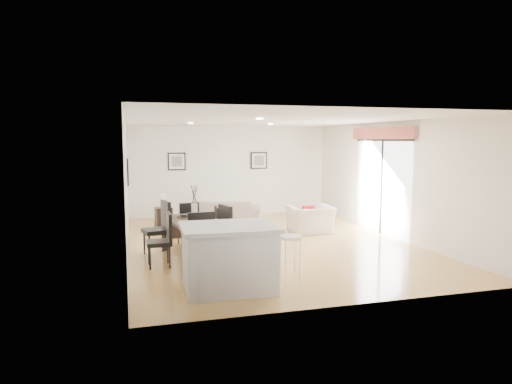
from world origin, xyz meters
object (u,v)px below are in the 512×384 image
object	(u,v)px
dining_chair_enear	(231,230)
kitchen_island	(229,257)
dining_chair_wnear	(164,237)
sofa	(222,211)
armchair	(311,220)
dining_chair_efar	(222,226)
coffee_table	(194,227)
dining_chair_head	(203,240)
side_table	(164,218)
bar_stool	(290,243)
dining_table	(195,224)
dining_chair_foot	(188,221)
dining_chair_wfar	(160,225)

from	to	relation	value
dining_chair_enear	kitchen_island	world-z (taller)	dining_chair_enear
dining_chair_wnear	sofa	bearing A→B (deg)	154.04
armchair	dining_chair_efar	bearing A→B (deg)	28.03
dining_chair_efar	coffee_table	size ratio (longest dim) A/B	0.88
dining_chair_wnear	dining_chair_efar	bearing A→B (deg)	123.83
armchair	dining_chair_wnear	xyz separation A→B (m)	(-3.69, -2.08, 0.21)
dining_chair_head	side_table	xyz separation A→B (m)	(-0.35, 4.34, -0.31)
bar_stool	dining_table	bearing A→B (deg)	120.97
dining_chair_wnear	dining_chair_foot	xyz separation A→B (m)	(0.63, 1.54, -0.01)
armchair	dining_table	size ratio (longest dim) A/B	0.54
sofa	bar_stool	bearing A→B (deg)	104.99
dining_table	side_table	bearing A→B (deg)	87.17
dining_chair_efar	dining_chair_head	distance (m)	1.66
sofa	dining_chair_efar	size ratio (longest dim) A/B	2.29
dining_table	dining_chair_efar	bearing A→B (deg)	26.03
armchair	dining_chair_efar	xyz separation A→B (m)	(-2.44, -1.20, 0.18)
dining_table	kitchen_island	xyz separation A→B (m)	(0.23, -2.03, -0.16)
sofa	armchair	distance (m)	2.75
dining_chair_efar	bar_stool	size ratio (longest dim) A/B	1.18
dining_chair_wnear	kitchen_island	world-z (taller)	kitchen_island
dining_chair_wfar	dining_chair_enear	size ratio (longest dim) A/B	0.99
dining_table	dining_chair_foot	world-z (taller)	dining_chair_foot
dining_chair_head	dining_chair_foot	size ratio (longest dim) A/B	1.10
armchair	dining_chair_foot	size ratio (longest dim) A/B	1.08
armchair	kitchen_island	distance (m)	4.64
dining_table	coffee_table	xyz separation A→B (m)	(0.28, 2.06, -0.45)
coffee_table	side_table	bearing A→B (deg)	131.85
kitchen_island	sofa	bearing A→B (deg)	80.86
armchair	dining_table	xyz separation A→B (m)	(-3.07, -1.64, 0.33)
dining_chair_wnear	dining_chair_efar	size ratio (longest dim) A/B	1.05
armchair	coffee_table	bearing A→B (deg)	-6.67
dining_table	dining_chair_foot	xyz separation A→B (m)	(0.01, 1.10, -0.13)
dining_chair_enear	dining_chair_head	size ratio (longest dim) A/B	1.03
dining_chair_enear	dining_chair_foot	bearing A→B (deg)	7.41
armchair	sofa	bearing A→B (deg)	-47.48
dining_chair_wfar	dining_chair_efar	world-z (taller)	dining_chair_wfar
dining_table	kitchen_island	bearing A→B (deg)	-92.63
dining_chair_foot	bar_stool	distance (m)	3.36
armchair	side_table	xyz separation A→B (m)	(-3.43, 1.61, -0.06)
dining_table	bar_stool	bearing A→B (deg)	-68.20
armchair	dining_chair_efar	world-z (taller)	dining_chair_efar
dining_chair_wnear	dining_chair_head	distance (m)	0.89
armchair	dining_chair_foot	distance (m)	3.11
dining_table	dining_chair_wnear	world-z (taller)	dining_chair_wnear
sofa	dining_chair_wnear	distance (m)	4.59
coffee_table	dining_chair_enear	bearing A→B (deg)	-68.61
sofa	dining_table	distance (m)	3.96
dining_table	dining_chair_efar	xyz separation A→B (m)	(0.63, 0.44, -0.15)
kitchen_island	dining_chair_efar	bearing A→B (deg)	82.15
dining_chair_wnear	dining_chair_wfar	xyz separation A→B (m)	(0.01, 0.90, 0.06)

